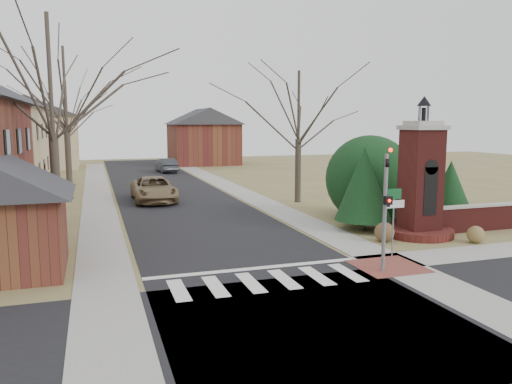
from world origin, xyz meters
name	(u,v)px	position (x,y,z in m)	size (l,w,h in m)	color
ground	(276,289)	(0.00, 0.00, 0.00)	(120.00, 120.00, 0.00)	brown
main_street	(172,195)	(0.00, 22.00, 0.01)	(8.00, 70.00, 0.01)	black
cross_street	(316,324)	(0.00, -3.00, 0.01)	(120.00, 8.00, 0.01)	black
crosswalk_zone	(268,281)	(0.00, 0.80, 0.01)	(8.00, 2.20, 0.02)	silver
stop_bar	(254,269)	(0.00, 2.30, 0.01)	(8.00, 0.35, 0.02)	silver
sidewalk_right_main	(239,191)	(5.20, 22.00, 0.01)	(2.00, 60.00, 0.02)	gray
sidewalk_left	(98,198)	(-5.20, 22.00, 0.01)	(2.00, 60.00, 0.02)	gray
curb_apron	(388,266)	(4.80, 1.00, 0.01)	(2.40, 2.40, 0.02)	brown
traffic_signal_pole	(386,200)	(4.30, 0.57, 2.59)	(0.28, 0.41, 4.50)	slate
sign_post	(394,209)	(5.59, 1.99, 1.95)	(0.90, 0.07, 2.75)	slate
brick_gate_monument	(420,190)	(9.00, 4.99, 2.17)	(3.20, 3.20, 6.47)	#5A1D1A
brick_garden_wall	(496,216)	(13.50, 5.00, 0.66)	(7.50, 0.50, 1.30)	#5A1D1A
garage_left	(1,211)	(-8.52, 4.49, 2.24)	(4.80, 4.80, 4.29)	brown
house_distant_left	(31,131)	(-12.01, 48.00, 4.25)	(10.80, 8.80, 8.53)	#D3BC8D
house_distant_right	(203,135)	(7.99, 47.99, 3.65)	(8.80, 8.80, 7.30)	brown
evergreen_near	(364,184)	(7.20, 7.00, 2.30)	(2.80, 2.80, 4.10)	#473D33
evergreen_mid	(407,173)	(10.50, 8.20, 2.60)	(3.40, 3.40, 4.70)	#473D33
evergreen_far	(450,187)	(12.50, 7.20, 1.90)	(2.40, 2.40, 3.30)	#473D33
evergreen_mass	(369,175)	(9.00, 9.50, 2.40)	(4.80, 4.80, 4.80)	black
bare_tree_0	(49,65)	(-7.00, 9.00, 7.70)	(8.05, 8.05, 11.15)	#473D33
bare_tree_1	(64,81)	(-7.00, 22.00, 8.03)	(8.40, 8.40, 11.64)	#473D33
bare_tree_2	(66,103)	(-7.50, 35.00, 7.03)	(7.35, 7.35, 10.19)	#473D33
bare_tree_3	(299,100)	(7.50, 16.00, 6.69)	(7.00, 7.00, 9.70)	#473D33
pickup_truck	(154,189)	(-1.60, 19.30, 0.82)	(2.72, 5.89, 1.64)	olive
distant_car	(166,165)	(1.97, 38.75, 0.75)	(1.58, 4.52, 1.49)	#35373D
dry_shrub_left	(384,232)	(6.80, 4.43, 0.44)	(0.89, 0.89, 0.89)	brown
dry_shrub_right	(476,234)	(10.52, 3.00, 0.38)	(0.76, 0.76, 0.76)	olive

